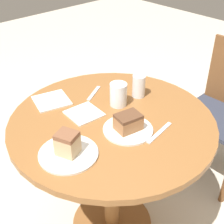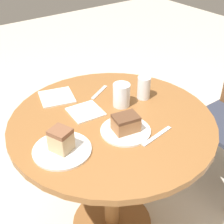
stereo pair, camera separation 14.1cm
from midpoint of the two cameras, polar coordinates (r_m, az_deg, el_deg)
The scene contains 12 objects.
ground_plane at distance 1.98m, azimuth -2.18°, elevation -19.78°, with size 8.00×8.00×0.00m, color beige.
table at distance 1.54m, azimuth -2.65°, elevation -6.53°, with size 0.95×0.95×0.76m.
plate_near at distance 1.36m, azimuth -0.03°, elevation -3.35°, with size 0.22×0.22×0.01m.
plate_far at distance 1.26m, azimuth -11.19°, elevation -7.62°, with size 0.24×0.24×0.01m.
cake_slice_near at distance 1.34m, azimuth -0.03°, elevation -1.94°, with size 0.10×0.12×0.07m.
cake_slice_far at distance 1.23m, azimuth -11.46°, elevation -5.77°, with size 0.10×0.10×0.10m.
glass_lemonade at distance 1.59m, azimuth 2.36°, elevation 4.47°, with size 0.07×0.07×0.12m.
glass_water at distance 1.51m, azimuth -1.51°, elevation 2.97°, with size 0.08×0.08×0.12m.
napkin_stack at distance 1.61m, azimuth -13.49°, elevation 1.95°, with size 0.20×0.20×0.01m.
fork at distance 1.36m, azimuth 5.74°, elevation -3.87°, with size 0.04×0.18×0.00m.
spoon at distance 1.64m, azimuth -5.82°, elevation 3.39°, with size 0.09×0.14×0.00m.
napkin_side at distance 1.48m, azimuth -7.86°, elevation -0.37°, with size 0.16×0.16×0.01m.
Camera 1 is at (0.86, -0.80, 1.59)m, focal length 50.00 mm.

